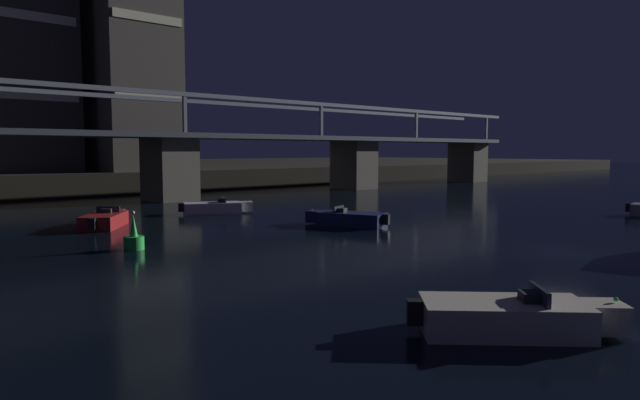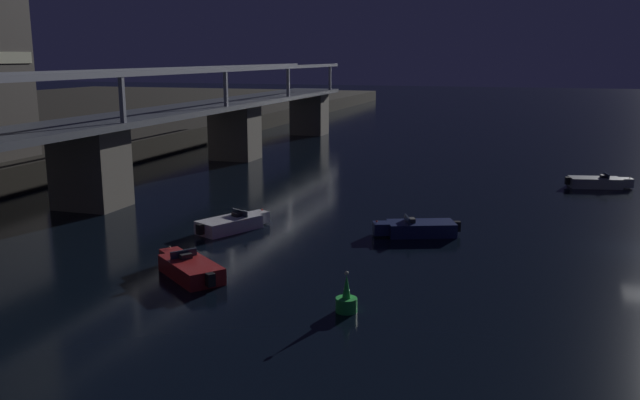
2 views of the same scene
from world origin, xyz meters
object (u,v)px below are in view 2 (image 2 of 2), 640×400
object	(u,v)px
speedboat_near_center	(418,228)
speedboat_mid_right	(598,182)
speedboat_mid_center	(189,268)
channel_buoy	(346,301)
speedboat_near_right	(232,224)
river_bridge	(89,148)

from	to	relation	value
speedboat_near_center	speedboat_mid_right	size ratio (longest dim) A/B	0.97
speedboat_mid_center	channel_buoy	xyz separation A→B (m)	(-2.05, -8.42, 0.06)
speedboat_mid_right	channel_buoy	distance (m)	34.24
speedboat_near_right	channel_buoy	xyz separation A→B (m)	(-10.62, -10.21, 0.06)
channel_buoy	speedboat_near_right	bearing A→B (deg)	43.89
speedboat_near_right	speedboat_mid_center	distance (m)	8.76
river_bridge	speedboat_near_center	xyz separation A→B (m)	(-0.45, -22.95, -3.74)
speedboat_near_center	channel_buoy	distance (m)	12.97
speedboat_near_center	speedboat_near_right	distance (m)	11.18
river_bridge	speedboat_near_center	size ratio (longest dim) A/B	19.70
speedboat_near_right	speedboat_mid_center	size ratio (longest dim) A/B	1.07
speedboat_near_center	speedboat_near_right	bearing A→B (deg)	102.07
speedboat_mid_right	channel_buoy	xyz separation A→B (m)	(-32.06, 12.03, 0.06)
speedboat_mid_right	speedboat_mid_center	bearing A→B (deg)	145.74
river_bridge	channel_buoy	bearing A→B (deg)	-121.09
river_bridge	channel_buoy	xyz separation A→B (m)	(-13.41, -22.24, -3.68)
speedboat_near_right	speedboat_mid_center	bearing A→B (deg)	-168.17
speedboat_near_center	channel_buoy	xyz separation A→B (m)	(-12.95, 0.72, 0.06)
speedboat_near_center	speedboat_mid_center	distance (m)	14.23
speedboat_mid_right	river_bridge	bearing A→B (deg)	118.57
speedboat_mid_center	speedboat_mid_right	distance (m)	36.32
speedboat_near_right	speedboat_mid_right	xyz separation A→B (m)	(21.45, -22.24, 0.00)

